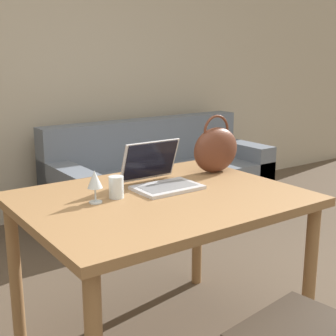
{
  "coord_description": "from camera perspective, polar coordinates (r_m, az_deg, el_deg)",
  "views": [
    {
      "loc": [
        -1.04,
        -1.08,
        1.37
      ],
      "look_at": [
        0.14,
        0.58,
        0.89
      ],
      "focal_mm": 50.0,
      "sensor_mm": 36.0,
      "label": 1
    }
  ],
  "objects": [
    {
      "name": "dining_table",
      "position": [
        2.13,
        -0.88,
        -5.64
      ],
      "size": [
        1.22,
        0.95,
        0.77
      ],
      "color": "olive",
      "rests_on": "ground_plane"
    },
    {
      "name": "couch",
      "position": [
        4.14,
        -0.91,
        -1.68
      ],
      "size": [
        1.99,
        0.78,
        0.82
      ],
      "color": "slate",
      "rests_on": "ground_plane"
    },
    {
      "name": "laptop",
      "position": [
        2.23,
        -1.09,
        -0.79
      ],
      "size": [
        0.3,
        0.29,
        0.21
      ],
      "color": "silver",
      "rests_on": "dining_table"
    },
    {
      "name": "drinking_glass",
      "position": [
        2.06,
        -6.33,
        -2.33
      ],
      "size": [
        0.07,
        0.07,
        0.1
      ],
      "color": "silver",
      "rests_on": "dining_table"
    },
    {
      "name": "wine_glass",
      "position": [
        1.99,
        -8.91,
        -1.53
      ],
      "size": [
        0.06,
        0.06,
        0.14
      ],
      "color": "silver",
      "rests_on": "dining_table"
    },
    {
      "name": "handbag",
      "position": [
        2.5,
        5.86,
        2.31
      ],
      "size": [
        0.28,
        0.12,
        0.31
      ],
      "color": "#592D1E",
      "rests_on": "dining_table"
    }
  ]
}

